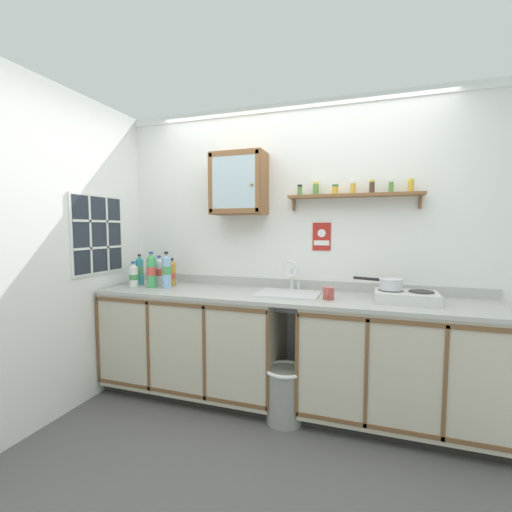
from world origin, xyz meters
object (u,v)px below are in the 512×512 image
object	(u,v)px
hot_plate_stove	(406,297)
warning_sign	(322,237)
bottle_water_clear_4	(159,272)
saucepan	(390,284)
wall_cabinet	(239,184)
sink	(288,297)
mug	(329,293)
bottle_soda_green_0	(151,271)
bottle_opaque_white_2	(134,275)
bottle_juice_amber_5	(172,273)
trash_bin	(285,393)
bottle_water_blue_1	(167,271)
bottle_detergent_teal_3	(140,270)

from	to	relation	value
hot_plate_stove	warning_sign	xyz separation A→B (m)	(-0.65, 0.31, 0.42)
hot_plate_stove	bottle_water_clear_4	distance (m)	2.11
saucepan	wall_cabinet	distance (m)	1.49
sink	mug	world-z (taller)	sink
bottle_soda_green_0	bottle_water_clear_4	distance (m)	0.12
mug	warning_sign	size ratio (longest dim) A/B	0.51
bottle_opaque_white_2	mug	bearing A→B (deg)	-0.63
saucepan	warning_sign	bearing A→B (deg)	151.77
bottle_water_clear_4	wall_cabinet	bearing A→B (deg)	9.02
sink	hot_plate_stove	size ratio (longest dim) A/B	1.17
mug	bottle_opaque_white_2	bearing A→B (deg)	179.37
wall_cabinet	bottle_juice_amber_5	bearing A→B (deg)	-171.71
bottle_soda_green_0	sink	bearing A→B (deg)	3.80
mug	trash_bin	bearing A→B (deg)	-153.77
bottle_juice_amber_5	mug	xyz separation A→B (m)	(1.45, -0.17, -0.07)
bottle_water_blue_1	mug	world-z (taller)	bottle_water_blue_1
bottle_detergent_teal_3	bottle_water_clear_4	bearing A→B (deg)	6.16
bottle_soda_green_0	bottle_opaque_white_2	distance (m)	0.19
hot_plate_stove	saucepan	distance (m)	0.14
bottle_opaque_white_2	saucepan	bearing A→B (deg)	1.98
bottle_detergent_teal_3	saucepan	bearing A→B (deg)	-0.69
bottle_soda_green_0	bottle_water_clear_4	size ratio (longest dim) A/B	1.15
bottle_soda_green_0	bottle_opaque_white_2	xyz separation A→B (m)	(-0.19, -0.01, -0.05)
hot_plate_stove	saucepan	bearing A→B (deg)	167.86
warning_sign	trash_bin	distance (m)	1.30
bottle_soda_green_0	bottle_opaque_white_2	size ratio (longest dim) A/B	1.39
saucepan	bottle_detergent_teal_3	size ratio (longest dim) A/B	1.22
bottle_soda_green_0	wall_cabinet	distance (m)	1.10
saucepan	bottle_juice_amber_5	world-z (taller)	bottle_juice_amber_5
mug	trash_bin	world-z (taller)	mug
warning_sign	mug	bearing A→B (deg)	-74.26
bottle_juice_amber_5	sink	bearing A→B (deg)	-3.10
hot_plate_stove	bottle_water_clear_4	xyz separation A→B (m)	(-2.11, 0.07, 0.09)
bottle_water_clear_4	bottle_juice_amber_5	distance (m)	0.12
hot_plate_stove	bottle_juice_amber_5	world-z (taller)	bottle_juice_amber_5
bottle_juice_amber_5	wall_cabinet	distance (m)	1.03
bottle_water_blue_1	bottle_water_clear_4	bearing A→B (deg)	144.42
saucepan	bottle_opaque_white_2	xyz separation A→B (m)	(-2.19, -0.08, -0.02)
bottle_soda_green_0	bottle_detergent_teal_3	world-z (taller)	bottle_soda_green_0
mug	wall_cabinet	bearing A→B (deg)	162.26
hot_plate_stove	wall_cabinet	size ratio (longest dim) A/B	0.80
warning_sign	bottle_opaque_white_2	bearing A→B (deg)	-167.50
sink	saucepan	distance (m)	0.78
bottle_water_clear_4	mug	world-z (taller)	bottle_water_clear_4
hot_plate_stove	bottle_water_clear_4	world-z (taller)	bottle_water_clear_4
wall_cabinet	warning_sign	size ratio (longest dim) A/B	2.26
sink	trash_bin	size ratio (longest dim) A/B	1.19
hot_plate_stove	trash_bin	bearing A→B (deg)	-165.47
bottle_soda_green_0	mug	bearing A→B (deg)	-1.01
mug	bottle_detergent_teal_3	bearing A→B (deg)	176.07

